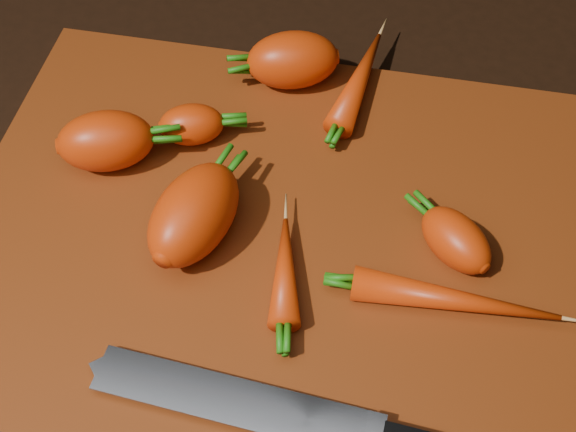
# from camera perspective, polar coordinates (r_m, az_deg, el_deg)

# --- Properties ---
(ground) EXTENTS (2.00, 2.00, 0.01)m
(ground) POSITION_cam_1_polar(r_m,az_deg,el_deg) (0.61, -0.18, -2.70)
(ground) COLOR black
(cutting_board) EXTENTS (0.50, 0.40, 0.01)m
(cutting_board) POSITION_cam_1_polar(r_m,az_deg,el_deg) (0.61, -0.18, -2.11)
(cutting_board) COLOR #662A0E
(cutting_board) RESTS_ON ground
(carrot_0) EXTENTS (0.09, 0.07, 0.05)m
(carrot_0) POSITION_cam_1_polar(r_m,az_deg,el_deg) (0.65, -12.83, 5.22)
(carrot_0) COLOR red
(carrot_0) RESTS_ON cutting_board
(carrot_1) EXTENTS (0.08, 0.10, 0.05)m
(carrot_1) POSITION_cam_1_polar(r_m,az_deg,el_deg) (0.58, -6.70, 0.12)
(carrot_1) COLOR red
(carrot_1) RESTS_ON cutting_board
(carrot_2) EXTENTS (0.09, 0.07, 0.05)m
(carrot_2) POSITION_cam_1_polar(r_m,az_deg,el_deg) (0.70, 0.33, 11.03)
(carrot_2) COLOR red
(carrot_2) RESTS_ON cutting_board
(carrot_3) EXTENTS (0.06, 0.05, 0.03)m
(carrot_3) POSITION_cam_1_polar(r_m,az_deg,el_deg) (0.66, -6.87, 6.48)
(carrot_3) COLOR red
(carrot_3) RESTS_ON cutting_board
(carrot_4) EXTENTS (0.07, 0.07, 0.04)m
(carrot_4) POSITION_cam_1_polar(r_m,az_deg,el_deg) (0.59, 11.85, -1.68)
(carrot_4) COLOR red
(carrot_4) RESTS_ON cutting_board
(carrot_5) EXTENTS (0.04, 0.12, 0.03)m
(carrot_5) POSITION_cam_1_polar(r_m,az_deg,el_deg) (0.70, 5.10, 9.65)
(carrot_5) COLOR red
(carrot_5) RESTS_ON cutting_board
(carrot_6) EXTENTS (0.14, 0.03, 0.03)m
(carrot_6) POSITION_cam_1_polar(r_m,az_deg,el_deg) (0.57, 11.81, -5.87)
(carrot_6) COLOR red
(carrot_6) RESTS_ON cutting_board
(carrot_7) EXTENTS (0.04, 0.09, 0.02)m
(carrot_7) POSITION_cam_1_polar(r_m,az_deg,el_deg) (0.57, -0.22, -3.86)
(carrot_7) COLOR red
(carrot_7) RESTS_ON cutting_board
(knife) EXTENTS (0.29, 0.05, 0.02)m
(knife) POSITION_cam_1_polar(r_m,az_deg,el_deg) (0.53, -2.37, -13.38)
(knife) COLOR gray
(knife) RESTS_ON cutting_board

